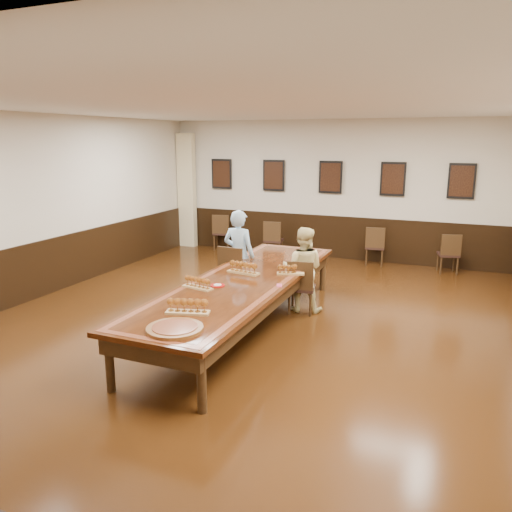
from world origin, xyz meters
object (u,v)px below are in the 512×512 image
at_px(spare_chair_a, 222,232).
at_px(chair_man, 236,273).
at_px(spare_chair_b, 274,239).
at_px(spare_chair_c, 375,246).
at_px(conference_table, 243,289).
at_px(chair_woman, 302,286).
at_px(person_woman, 303,269).
at_px(person_man, 239,255).
at_px(carved_platter, 175,329).
at_px(spare_chair_d, 448,253).

bearing_deg(spare_chair_a, chair_man, 105.30).
xyz_separation_m(spare_chair_b, spare_chair_c, (2.34, 0.19, -0.00)).
bearing_deg(spare_chair_a, conference_table, 105.17).
xyz_separation_m(chair_woman, person_woman, (-0.02, 0.09, 0.25)).
bearing_deg(chair_woman, conference_table, 50.88).
bearing_deg(spare_chair_b, spare_chair_a, -20.08).
height_order(chair_woman, person_man, person_man).
height_order(chair_man, chair_woman, chair_man).
bearing_deg(carved_platter, person_man, 102.97).
xyz_separation_m(chair_woman, spare_chair_a, (-3.31, 3.76, 0.01)).
distance_m(chair_man, spare_chair_c, 3.94).
bearing_deg(spare_chair_b, spare_chair_d, 173.04).
relative_size(spare_chair_c, person_woman, 0.63).
relative_size(chair_woman, person_woman, 0.64).
bearing_deg(conference_table, spare_chair_b, 105.09).
relative_size(chair_woman, spare_chair_b, 1.01).
xyz_separation_m(spare_chair_b, conference_table, (1.20, -4.46, 0.17)).
xyz_separation_m(person_woman, carved_platter, (-0.43, -3.20, 0.08)).
distance_m(chair_woman, spare_chair_b, 3.88).
height_order(person_man, conference_table, person_man).
relative_size(chair_man, carved_platter, 1.58).
bearing_deg(spare_chair_d, chair_man, 31.59).
height_order(spare_chair_b, conference_table, spare_chair_b).
xyz_separation_m(chair_man, chair_woman, (1.22, -0.12, -0.05)).
bearing_deg(person_woman, spare_chair_c, -108.37).
distance_m(chair_man, person_man, 0.31).
distance_m(spare_chair_a, spare_chair_b, 1.55).
distance_m(spare_chair_b, person_man, 3.29).
height_order(spare_chair_d, carved_platter, spare_chair_d).
relative_size(spare_chair_c, spare_chair_d, 1.03).
relative_size(spare_chair_a, spare_chair_d, 1.07).
relative_size(spare_chair_a, person_man, 0.57).
relative_size(spare_chair_a, person_woman, 0.66).
relative_size(chair_man, chair_woman, 1.12).
xyz_separation_m(spare_chair_a, spare_chair_b, (1.52, -0.32, -0.01)).
distance_m(spare_chair_d, conference_table, 5.29).
distance_m(spare_chair_c, conference_table, 4.80).
relative_size(spare_chair_b, spare_chair_c, 1.01).
bearing_deg(chair_woman, carved_platter, 72.61).
relative_size(chair_man, spare_chair_a, 1.09).
height_order(spare_chair_a, person_woman, person_woman).
distance_m(spare_chair_b, conference_table, 4.62).
bearing_deg(conference_table, spare_chair_c, 76.25).
distance_m(conference_table, carved_platter, 2.10).
bearing_deg(person_man, spare_chair_a, -55.23).
bearing_deg(carved_platter, spare_chair_b, 101.57).
bearing_deg(conference_table, spare_chair_a, 119.71).
xyz_separation_m(spare_chair_c, person_man, (-1.77, -3.42, 0.36)).
relative_size(spare_chair_b, conference_table, 0.18).
xyz_separation_m(spare_chair_a, person_man, (2.10, -3.54, 0.34)).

